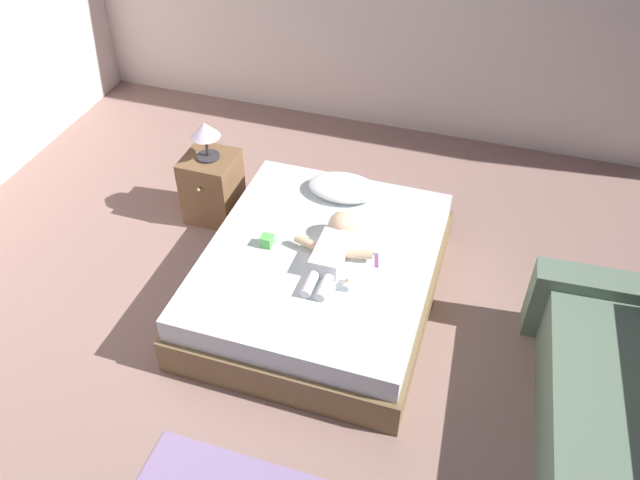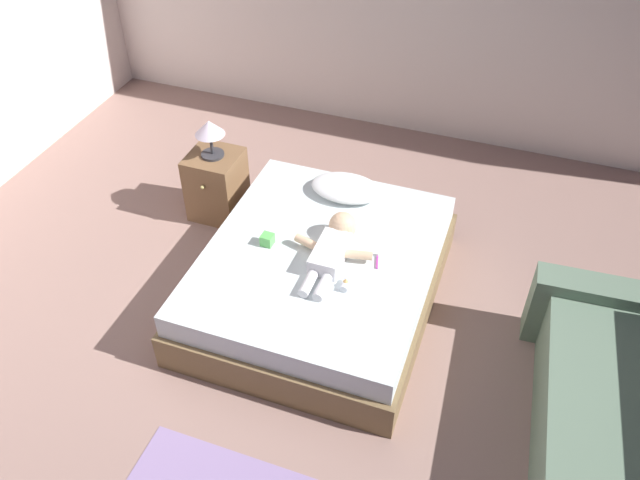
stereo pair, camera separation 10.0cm
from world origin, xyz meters
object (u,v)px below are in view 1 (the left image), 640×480
at_px(lamp, 205,132).
at_px(baby_bottle, 347,283).
at_px(pillow, 343,187).
at_px(baby, 334,245).
at_px(toy_block, 267,241).
at_px(toothbrush, 378,259).
at_px(nightstand, 212,187).
at_px(bed, 320,276).

bearing_deg(lamp, baby_bottle, -33.17).
bearing_deg(baby_bottle, lamp, 146.83).
height_order(pillow, baby, baby).
bearing_deg(pillow, toy_block, -114.44).
bearing_deg(toothbrush, baby, -174.72).
height_order(toothbrush, baby_bottle, baby_bottle).
height_order(lamp, toy_block, lamp).
bearing_deg(baby, baby_bottle, -57.34).
bearing_deg(lamp, toy_block, -42.59).
height_order(nightstand, baby_bottle, nightstand).
xyz_separation_m(toy_block, baby_bottle, (0.60, -0.20, -0.01)).
distance_m(baby, nightstand, 1.33).
bearing_deg(toy_block, bed, 7.61).
bearing_deg(toy_block, lamp, 137.41).
relative_size(bed, toothbrush, 13.25).
relative_size(nightstand, toy_block, 6.72).
relative_size(pillow, baby_bottle, 5.00).
height_order(bed, pillow, pillow).
xyz_separation_m(nightstand, baby_bottle, (1.33, -0.87, 0.19)).
bearing_deg(toothbrush, nightstand, 158.11).
distance_m(nightstand, toy_block, 1.00).
xyz_separation_m(baby, lamp, (-1.16, 0.61, 0.25)).
relative_size(baby, lamp, 2.39).
bearing_deg(toy_block, baby, 7.72).
xyz_separation_m(baby, nightstand, (-1.16, 0.61, -0.23)).
relative_size(bed, toy_block, 22.43).
bearing_deg(toy_block, pillow, 65.56).
xyz_separation_m(bed, baby_bottle, (0.26, -0.25, 0.25)).
distance_m(toothbrush, lamp, 1.59).
xyz_separation_m(toothbrush, baby_bottle, (-0.12, -0.29, 0.02)).
xyz_separation_m(pillow, nightstand, (-1.04, -0.02, -0.22)).
height_order(baby, lamp, lamp).
xyz_separation_m(lamp, toy_block, (0.72, -0.67, -0.28)).
bearing_deg(baby, toy_block, -172.28).
bearing_deg(pillow, bed, -86.90).
bearing_deg(baby, pillow, 101.05).
xyz_separation_m(pillow, toy_block, (-0.31, -0.69, -0.01)).
bearing_deg(bed, pillow, 93.10).
height_order(toothbrush, toy_block, toy_block).
height_order(bed, nightstand, nightstand).
height_order(bed, baby_bottle, baby_bottle).
height_order(bed, toothbrush, toothbrush).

